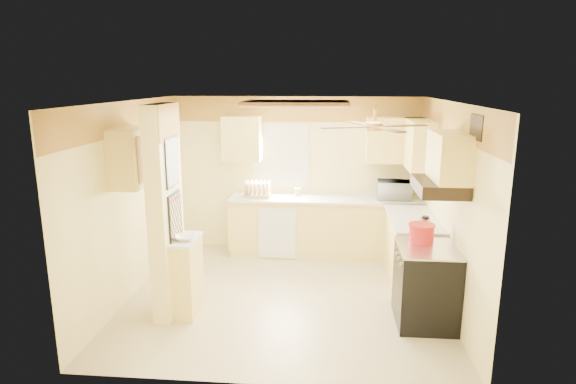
# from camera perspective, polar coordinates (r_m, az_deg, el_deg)

# --- Properties ---
(floor) EXTENTS (4.00, 4.00, 0.00)m
(floor) POSITION_cam_1_polar(r_m,az_deg,el_deg) (6.44, -0.31, -12.17)
(floor) COLOR #C8B48A
(floor) RESTS_ON ground
(ceiling) EXTENTS (4.00, 4.00, 0.00)m
(ceiling) POSITION_cam_1_polar(r_m,az_deg,el_deg) (5.83, -0.34, 10.65)
(ceiling) COLOR white
(ceiling) RESTS_ON wall_back
(wall_back) EXTENTS (4.00, 0.00, 4.00)m
(wall_back) POSITION_cam_1_polar(r_m,az_deg,el_deg) (7.86, 0.96, 2.12)
(wall_back) COLOR #FFEC9B
(wall_back) RESTS_ON floor
(wall_front) EXTENTS (4.00, 0.00, 4.00)m
(wall_front) POSITION_cam_1_polar(r_m,az_deg,el_deg) (4.21, -2.73, -7.79)
(wall_front) COLOR #FFEC9B
(wall_front) RESTS_ON floor
(wall_left) EXTENTS (0.00, 3.80, 3.80)m
(wall_left) POSITION_cam_1_polar(r_m,az_deg,el_deg) (6.50, -18.15, -0.89)
(wall_left) COLOR #FFEC9B
(wall_left) RESTS_ON floor
(wall_right) EXTENTS (0.00, 3.80, 3.80)m
(wall_right) POSITION_cam_1_polar(r_m,az_deg,el_deg) (6.16, 18.54, -1.67)
(wall_right) COLOR #FFEC9B
(wall_right) RESTS_ON floor
(wallpaper_border) EXTENTS (4.00, 0.02, 0.40)m
(wallpaper_border) POSITION_cam_1_polar(r_m,az_deg,el_deg) (7.71, 0.98, 9.77)
(wallpaper_border) COLOR #FAC349
(wallpaper_border) RESTS_ON wall_back
(partition_column) EXTENTS (0.20, 0.70, 2.50)m
(partition_column) POSITION_cam_1_polar(r_m,az_deg,el_deg) (5.78, -14.31, -2.36)
(partition_column) COLOR #FFEC9B
(partition_column) RESTS_ON floor
(partition_ledge) EXTENTS (0.25, 0.55, 0.90)m
(partition_ledge) POSITION_cam_1_polar(r_m,az_deg,el_deg) (5.97, -11.85, -9.86)
(partition_ledge) COLOR #FFE779
(partition_ledge) RESTS_ON floor
(ledge_top) EXTENTS (0.28, 0.58, 0.04)m
(ledge_top) POSITION_cam_1_polar(r_m,az_deg,el_deg) (5.80, -12.06, -5.58)
(ledge_top) COLOR silver
(ledge_top) RESTS_ON partition_ledge
(lower_cabinets_back) EXTENTS (3.00, 0.60, 0.90)m
(lower_cabinets_back) POSITION_cam_1_polar(r_m,az_deg,el_deg) (7.75, 4.48, -4.19)
(lower_cabinets_back) COLOR #FFE779
(lower_cabinets_back) RESTS_ON floor
(lower_cabinets_right) EXTENTS (0.60, 1.40, 0.90)m
(lower_cabinets_right) POSITION_cam_1_polar(r_m,az_deg,el_deg) (6.90, 14.48, -6.80)
(lower_cabinets_right) COLOR #FFE779
(lower_cabinets_right) RESTS_ON floor
(countertop_back) EXTENTS (3.04, 0.64, 0.04)m
(countertop_back) POSITION_cam_1_polar(r_m,az_deg,el_deg) (7.61, 4.55, -0.84)
(countertop_back) COLOR silver
(countertop_back) RESTS_ON lower_cabinets_back
(countertop_right) EXTENTS (0.64, 1.44, 0.04)m
(countertop_right) POSITION_cam_1_polar(r_m,az_deg,el_deg) (6.75, 14.62, -3.05)
(countertop_right) COLOR silver
(countertop_right) RESTS_ON lower_cabinets_right
(dishwasher_panel) EXTENTS (0.58, 0.02, 0.80)m
(dishwasher_panel) POSITION_cam_1_polar(r_m,az_deg,el_deg) (7.50, -1.31, -4.91)
(dishwasher_panel) COLOR white
(dishwasher_panel) RESTS_ON lower_cabinets_back
(window) EXTENTS (0.92, 0.02, 1.02)m
(window) POSITION_cam_1_polar(r_m,az_deg,el_deg) (7.82, -0.87, 4.29)
(window) COLOR white
(window) RESTS_ON wall_back
(upper_cab_back_left) EXTENTS (0.60, 0.35, 0.70)m
(upper_cab_back_left) POSITION_cam_1_polar(r_m,az_deg,el_deg) (7.70, -5.47, 6.35)
(upper_cab_back_left) COLOR #FFE779
(upper_cab_back_left) RESTS_ON wall_back
(upper_cab_back_right) EXTENTS (0.90, 0.35, 0.70)m
(upper_cab_back_right) POSITION_cam_1_polar(r_m,az_deg,el_deg) (7.64, 12.62, 6.04)
(upper_cab_back_right) COLOR #FFE779
(upper_cab_back_right) RESTS_ON wall_back
(upper_cab_right) EXTENTS (0.35, 1.00, 0.70)m
(upper_cab_right) POSITION_cam_1_polar(r_m,az_deg,el_deg) (7.22, 15.28, 5.49)
(upper_cab_right) COLOR #FFE779
(upper_cab_right) RESTS_ON wall_right
(upper_cab_left_wall) EXTENTS (0.35, 0.75, 0.70)m
(upper_cab_left_wall) POSITION_cam_1_polar(r_m,az_deg,el_deg) (6.10, -17.94, 3.98)
(upper_cab_left_wall) COLOR #FFE779
(upper_cab_left_wall) RESTS_ON wall_left
(upper_cab_over_stove) EXTENTS (0.35, 0.76, 0.52)m
(upper_cab_over_stove) POSITION_cam_1_polar(r_m,az_deg,el_deg) (5.46, 18.59, 4.00)
(upper_cab_over_stove) COLOR #FFE779
(upper_cab_over_stove) RESTS_ON wall_right
(stove) EXTENTS (0.68, 0.77, 0.92)m
(stove) POSITION_cam_1_polar(r_m,az_deg,el_deg) (5.84, 16.01, -10.53)
(stove) COLOR black
(stove) RESTS_ON floor
(range_hood) EXTENTS (0.50, 0.76, 0.14)m
(range_hood) POSITION_cam_1_polar(r_m,az_deg,el_deg) (5.50, 17.48, 0.63)
(range_hood) COLOR black
(range_hood) RESTS_ON upper_cab_over_stove
(poster_menu) EXTENTS (0.02, 0.42, 0.57)m
(poster_menu) POSITION_cam_1_polar(r_m,az_deg,el_deg) (5.61, -13.58, 3.51)
(poster_menu) COLOR black
(poster_menu) RESTS_ON partition_column
(poster_nashville) EXTENTS (0.02, 0.42, 0.57)m
(poster_nashville) POSITION_cam_1_polar(r_m,az_deg,el_deg) (5.75, -13.23, -2.88)
(poster_nashville) COLOR black
(poster_nashville) RESTS_ON partition_column
(ceiling_light_panel) EXTENTS (1.35, 0.95, 0.06)m
(ceiling_light_panel) POSITION_cam_1_polar(r_m,az_deg,el_deg) (6.32, 1.01, 10.44)
(ceiling_light_panel) COLOR brown
(ceiling_light_panel) RESTS_ON ceiling
(ceiling_fan) EXTENTS (1.15, 1.15, 0.26)m
(ceiling_fan) POSITION_cam_1_polar(r_m,az_deg,el_deg) (5.14, 10.20, 7.72)
(ceiling_fan) COLOR gold
(ceiling_fan) RESTS_ON ceiling
(vent_grate) EXTENTS (0.02, 0.40, 0.25)m
(vent_grate) POSITION_cam_1_polar(r_m,az_deg,el_deg) (5.12, 21.47, 7.16)
(vent_grate) COLOR black
(vent_grate) RESTS_ON wall_right
(microwave) EXTENTS (0.53, 0.37, 0.29)m
(microwave) POSITION_cam_1_polar(r_m,az_deg,el_deg) (7.66, 12.51, 0.23)
(microwave) COLOR white
(microwave) RESTS_ON countertop_back
(bowl) EXTENTS (0.26, 0.26, 0.06)m
(bowl) POSITION_cam_1_polar(r_m,az_deg,el_deg) (5.73, -12.09, -5.32)
(bowl) COLOR white
(bowl) RESTS_ON ledge_top
(dutch_oven) EXTENTS (0.31, 0.31, 0.21)m
(dutch_oven) POSITION_cam_1_polar(r_m,az_deg,el_deg) (5.83, 15.54, -4.65)
(dutch_oven) COLOR red
(dutch_oven) RESTS_ON stove
(kettle) EXTENTS (0.13, 0.13, 0.20)m
(kettle) POSITION_cam_1_polar(r_m,az_deg,el_deg) (6.08, 15.93, -3.78)
(kettle) COLOR silver
(kettle) RESTS_ON countertop_right
(dish_rack) EXTENTS (0.43, 0.32, 0.24)m
(dish_rack) POSITION_cam_1_polar(r_m,az_deg,el_deg) (7.66, -3.66, 0.10)
(dish_rack) COLOR tan
(dish_rack) RESTS_ON countertop_back
(utensil_crock) EXTENTS (0.10, 0.10, 0.19)m
(utensil_crock) POSITION_cam_1_polar(r_m,az_deg,el_deg) (7.72, 1.14, 0.04)
(utensil_crock) COLOR white
(utensil_crock) RESTS_ON countertop_back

